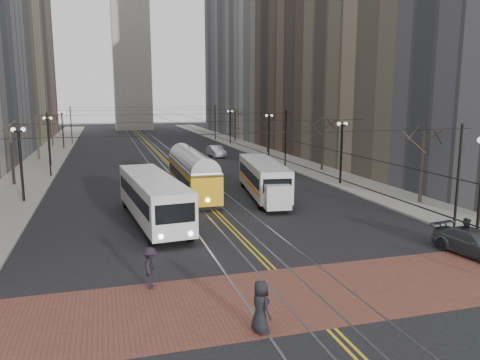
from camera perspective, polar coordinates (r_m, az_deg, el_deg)
ground at (r=23.65m, az=3.19°, el=-10.07°), size 260.00×260.00×0.00m
sidewalk_left at (r=66.84m, az=-22.59°, el=2.38°), size 5.00×140.00×0.15m
sidewalk_right at (r=70.10m, az=2.58°, el=3.47°), size 5.00×140.00×0.15m
crosswalk_band at (r=20.19m, az=7.06°, el=-13.75°), size 25.00×6.00×0.01m
streetcar_rails at (r=66.84m, az=-9.70°, el=2.95°), size 4.80×130.00×0.02m
centre_lines at (r=66.84m, az=-9.70°, el=2.95°), size 0.42×130.00×0.01m
building_left_far at (r=109.09m, az=-26.63°, el=15.29°), size 16.00×20.00×40.00m
building_right_mid at (r=75.11m, az=10.38°, el=16.70°), size 16.00×20.00×34.00m
building_right_midfar at (r=95.36m, az=5.99°, el=20.83°), size 20.00×20.00×52.00m
building_right_far at (r=112.50m, az=0.96°, el=16.13°), size 16.00×20.00×40.00m
lamp_posts at (r=50.51m, az=-7.66°, el=3.92°), size 27.60×57.20×5.60m
street_trees at (r=56.91m, az=-8.65°, el=4.59°), size 31.68×53.28×5.60m
trolley_wires at (r=56.42m, az=-8.62°, el=5.53°), size 25.96×120.00×6.60m
transit_bus at (r=31.03m, az=-10.58°, el=-2.40°), size 3.70×12.38×3.05m
streetcar at (r=39.38m, az=-5.83°, el=0.30°), size 2.48×12.62×2.97m
rear_bus at (r=38.64m, az=2.81°, el=0.11°), size 4.02×11.39×2.91m
cargo_van at (r=34.70m, az=3.89°, el=-1.76°), size 2.30×4.85×2.07m
sedan_grey at (r=55.37m, az=2.83°, el=2.47°), size 2.30×4.93×1.64m
sedan_silver at (r=64.69m, az=-2.94°, el=3.53°), size 1.98×4.77×1.53m
sedan_parked at (r=27.29m, az=26.76°, el=-6.91°), size 2.61×4.88×1.35m
pedestrian_a at (r=16.85m, az=2.54°, el=-15.16°), size 0.83×1.05×1.89m
pedestrian_c at (r=27.42m, az=25.75°, el=-6.11°), size 0.91×1.06×1.91m
pedestrian_d at (r=20.79m, az=-10.85°, el=-10.45°), size 0.88×1.27×1.80m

